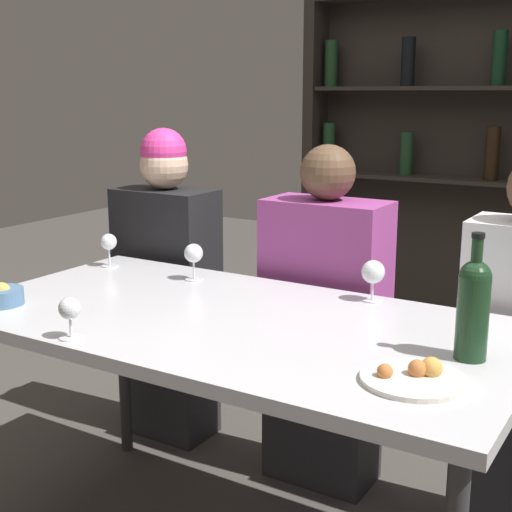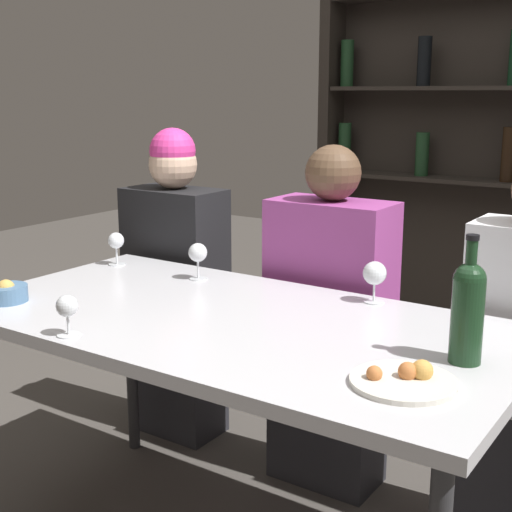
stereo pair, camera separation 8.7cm
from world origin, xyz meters
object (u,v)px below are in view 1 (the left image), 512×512
wine_glass_1 (373,273)px  wine_bottle (473,305)px  wine_glass_3 (194,255)px  seated_person_left (168,293)px  wine_glass_0 (109,244)px  seated_person_center (324,330)px  wine_glass_2 (70,311)px  snack_bowl (2,296)px  food_plate_0 (415,376)px

wine_glass_1 → wine_bottle: bearing=-40.7°
wine_glass_3 → seated_person_left: 0.53m
wine_glass_0 → seated_person_center: bearing=23.4°
wine_bottle → wine_glass_0: size_ratio=2.53×
seated_person_left → wine_glass_3: bearing=-40.2°
wine_glass_2 → seated_person_center: (0.26, 0.93, -0.28)m
wine_glass_0 → snack_bowl: 0.52m
wine_glass_0 → seated_person_center: seated_person_center is taller
seated_person_left → food_plate_0: bearing=-30.3°
food_plate_0 → snack_bowl: bearing=-176.2°
wine_glass_0 → seated_person_center: (0.71, 0.31, -0.29)m
wine_bottle → wine_glass_1: 0.50m
wine_bottle → wine_glass_3: bearing=166.0°
wine_glass_1 → wine_glass_3: bearing=-172.4°
wine_glass_3 → wine_glass_2: bearing=-82.9°
wine_glass_2 → seated_person_center: seated_person_center is taller
wine_bottle → wine_glass_1: bearing=139.3°
seated_person_center → wine_glass_0: bearing=-156.6°
food_plate_0 → wine_glass_1: bearing=121.0°
seated_person_left → snack_bowl: bearing=-87.0°
wine_glass_3 → seated_person_left: size_ratio=0.10×
snack_bowl → seated_person_left: size_ratio=0.10×
food_plate_0 → seated_person_center: (-0.57, 0.74, -0.21)m
wine_glass_0 → food_plate_0: bearing=-18.7°
wine_glass_0 → wine_glass_3: 0.37m
wine_glass_0 → food_plate_0: wine_glass_0 is taller
snack_bowl → seated_person_center: size_ratio=0.10×
food_plate_0 → seated_person_center: bearing=127.8°
wine_bottle → seated_person_center: 0.90m
wine_bottle → wine_glass_2: (-0.90, -0.38, -0.06)m
wine_bottle → seated_person_left: size_ratio=0.24×
wine_bottle → wine_glass_1: size_ratio=2.41×
wine_bottle → wine_glass_2: size_ratio=2.78×
wine_bottle → seated_person_center: (-0.64, 0.55, -0.33)m
wine_glass_2 → food_plate_0: size_ratio=0.47×
wine_glass_1 → snack_bowl: 1.09m
wine_glass_1 → food_plate_0: bearing=-59.0°
wine_glass_3 → wine_glass_1: bearing=7.6°
snack_bowl → seated_person_left: (-0.04, 0.82, -0.20)m
wine_glass_3 → wine_bottle: bearing=-14.0°
wine_glass_1 → seated_person_center: (-0.26, 0.22, -0.29)m
wine_glass_3 → snack_bowl: wine_glass_3 is taller
wine_glass_0 → food_plate_0: 1.35m
wine_glass_3 → seated_person_center: bearing=41.7°
seated_person_left → wine_glass_0: bearing=-92.6°
wine_glass_1 → wine_glass_3: 0.60m
wine_glass_2 → wine_glass_1: bearing=53.7°
wine_glass_2 → seated_person_center: 1.00m
wine_glass_1 → food_plate_0: size_ratio=0.54×
wine_glass_2 → seated_person_center: bearing=74.4°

